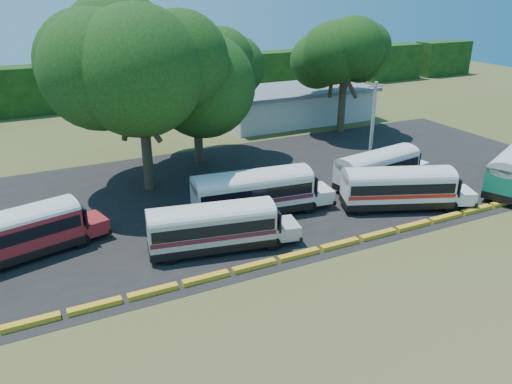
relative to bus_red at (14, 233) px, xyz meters
name	(u,v)px	position (x,y,z in m)	size (l,w,h in m)	color
ground	(285,270)	(13.76, -8.10, -1.83)	(160.00, 160.00, 0.00)	#334C19
asphalt_strip	(222,195)	(14.76, 3.90, -1.82)	(64.00, 24.00, 0.02)	black
curb	(277,260)	(13.76, -7.10, -1.68)	(53.70, 0.45, 0.30)	gold
terminal_building	(295,104)	(31.76, 21.90, 0.21)	(19.00, 9.00, 4.00)	beige
treeline_backdrop	(113,84)	(13.76, 39.90, 1.17)	(130.00, 4.00, 6.00)	black
bus_red	(14,233)	(0.00, 0.00, 0.00)	(9.97, 4.67, 3.18)	black
bus_cream_west	(215,225)	(11.04, -4.09, -0.08)	(9.67, 3.99, 3.09)	black
bus_cream_east	(255,190)	(15.55, -0.51, 0.08)	(10.48, 3.69, 3.37)	black
bus_white_red	(400,186)	(25.51, -4.12, -0.03)	(9.84, 5.77, 3.17)	black
bus_white_blue	(379,166)	(26.98, 0.10, -0.10)	(9.50, 3.67, 3.04)	black
tree_west	(140,70)	(10.06, 7.79, 7.66)	(12.23, 12.23, 13.99)	#332519
tree_center	(195,68)	(16.00, 12.41, 6.83)	(9.76, 9.76, 12.28)	#332519
tree_east	(346,49)	(33.93, 15.28, 7.22)	(8.58, 8.58, 12.26)	#332519
utility_pole	(373,123)	(29.66, 4.60, 2.10)	(1.60, 0.30, 7.62)	gray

